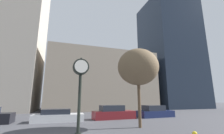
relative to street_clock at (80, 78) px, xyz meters
name	(u,v)px	position (x,y,z in m)	size (l,w,h in m)	color
building_tall_tower	(5,11)	(-12.85, 22.77, 15.89)	(14.69, 12.00, 38.53)	#ADA393
building_storefront_row	(100,82)	(6.90, 22.77, 2.53)	(21.66, 12.00, 11.83)	gray
building_glass_modern	(170,54)	(26.25, 22.77, 10.91)	(13.04, 12.00, 28.58)	#1E2838
street_clock	(80,78)	(0.00, 0.00, 0.00)	(0.99, 0.55, 4.71)	black
car_white	(58,116)	(-1.23, 6.67, -2.88)	(4.80, 2.07, 1.19)	silver
car_maroon	(113,113)	(4.51, 6.95, -2.76)	(4.70, 1.93, 1.47)	maroon
car_navy	(155,112)	(9.91, 7.06, -2.80)	(4.47, 2.13, 1.39)	#19234C
bare_tree	(138,67)	(4.80, 1.43, 1.33)	(3.35, 3.35, 6.23)	brown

